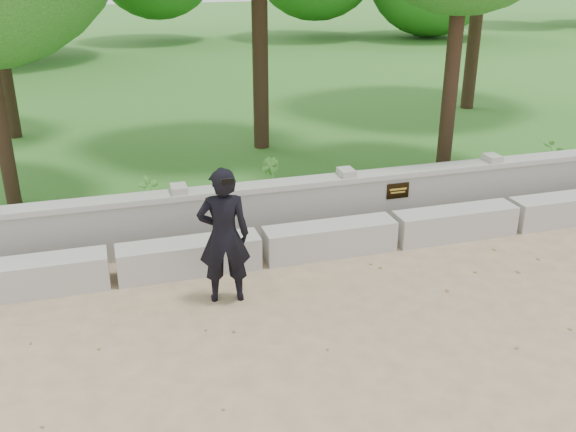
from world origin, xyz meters
The scene contains 8 objects.
ground centered at (0.00, 0.00, 0.00)m, with size 80.00×80.00×0.00m, color tan.
lawn centered at (0.00, 14.00, 0.12)m, with size 40.00×22.00×0.25m, color #396523.
concrete_bench centered at (0.00, 1.90, 0.22)m, with size 11.90×0.45×0.45m.
parapet_wall centered at (0.00, 2.60, 0.46)m, with size 12.50×0.35×0.90m.
man_main centered at (-2.68, 1.06, 0.86)m, with size 0.68×0.61×1.72m.
shrub_a centered at (-3.35, 3.30, 0.59)m, with size 0.36×0.24×0.68m, color #3E7E2A.
shrub_b centered at (-1.38, 3.71, 0.58)m, with size 0.36×0.29×0.65m, color #3E7E2A.
shrub_c centered at (3.85, 3.30, 0.54)m, with size 0.52×0.45×0.58m, color #3E7E2A.
Camera 1 is at (-3.94, -5.86, 4.02)m, focal length 40.00 mm.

